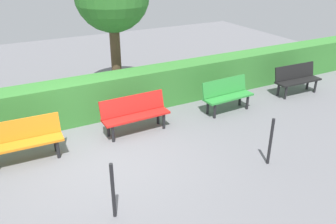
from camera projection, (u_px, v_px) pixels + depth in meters
ground_plane at (104, 158)px, 7.16m from camera, size 22.79×22.79×0.00m
bench_black at (297, 78)px, 10.22m from camera, size 1.48×0.51×0.86m
bench_green at (227, 94)px, 9.10m from camera, size 1.42×0.53×0.86m
bench_red at (135, 112)px, 8.04m from camera, size 1.60×0.51×0.86m
bench_orange at (24, 139)px, 6.92m from camera, size 1.50×0.50×0.86m
hedge_row at (121, 93)px, 9.02m from camera, size 18.79×0.71×1.05m
railing_post_mid at (271, 142)px, 6.77m from camera, size 0.06×0.06×1.00m
railing_post_far at (113, 191)px, 5.39m from camera, size 0.06×0.06×1.00m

